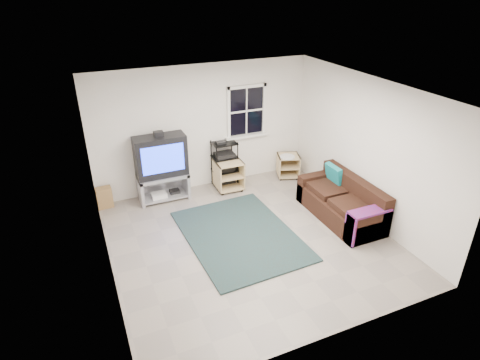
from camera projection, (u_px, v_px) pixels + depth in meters
name	position (u px, v px, depth m)	size (l,w,h in m)	color
room	(246.00, 114.00, 8.48)	(4.60, 4.62, 4.60)	gray
tv_unit	(161.00, 163.00, 7.89)	(0.99, 0.50, 1.46)	#A1A0A8
av_rack	(225.00, 166.00, 8.59)	(0.51, 0.37, 1.02)	black
side_table_left	(228.00, 173.00, 8.52)	(0.56, 0.56, 0.64)	#D8BC85
side_table_right	(288.00, 164.00, 9.05)	(0.59, 0.59, 0.54)	#D8BC85
sofa	(342.00, 203.00, 7.49)	(0.81, 1.83, 0.84)	black
shag_rug	(240.00, 235.00, 7.06)	(1.79, 2.46, 0.03)	black
paper_bag	(104.00, 198.00, 7.85)	(0.30, 0.19, 0.42)	olive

